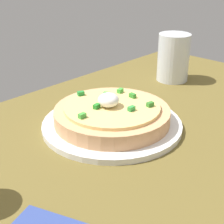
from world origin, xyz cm
name	(u,v)px	position (x,y,z in cm)	size (l,w,h in cm)	color
dining_table	(155,138)	(0.00, 0.00, 1.73)	(95.82, 64.54, 3.45)	brown
plate	(112,124)	(4.53, -6.69, 3.99)	(26.07, 26.07, 1.07)	white
pizza	(112,114)	(4.54, -6.70, 6.17)	(21.46, 21.46, 5.82)	tan
cup_near	(173,60)	(-24.98, -13.43, 8.66)	(7.90, 7.90, 11.75)	silver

